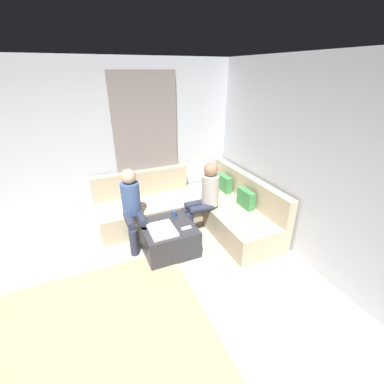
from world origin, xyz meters
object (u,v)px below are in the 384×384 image
coffee_mug (174,214)px  person_on_couch_side (133,205)px  ottoman (168,238)px  sectional_couch (195,209)px  game_remote (186,228)px  person_on_couch_back (205,195)px

coffee_mug → person_on_couch_side: size_ratio=0.08×
ottoman → person_on_couch_side: size_ratio=0.63×
sectional_couch → game_remote: (0.72, -0.46, 0.15)m
ottoman → person_on_couch_side: (-0.39, -0.41, 0.45)m
sectional_couch → coffee_mug: bearing=-57.2°
coffee_mug → game_remote: size_ratio=0.63×
game_remote → ottoman: bearing=-129.3°
coffee_mug → game_remote: bearing=5.7°
ottoman → game_remote: game_remote is taller
ottoman → person_on_couch_back: (-0.27, 0.73, 0.45)m
game_remote → person_on_couch_side: person_on_couch_side is taller
ottoman → game_remote: bearing=50.7°
game_remote → person_on_couch_side: (-0.57, -0.63, 0.23)m
sectional_couch → person_on_couch_back: size_ratio=2.12×
game_remote → coffee_mug: bearing=-174.3°
ottoman → sectional_couch: bearing=128.6°
game_remote → person_on_couch_side: size_ratio=0.12×
ottoman → person_on_couch_back: bearing=110.0°
ottoman → coffee_mug: 0.38m
game_remote → person_on_couch_back: (-0.45, 0.51, 0.23)m
coffee_mug → game_remote: coffee_mug is taller
coffee_mug → person_on_couch_back: bearing=94.8°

